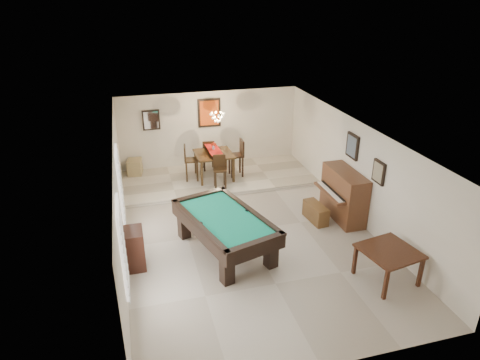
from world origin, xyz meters
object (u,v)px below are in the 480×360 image
upright_piano (338,195)px  corner_bench (135,167)px  dining_chair_east (236,158)px  chandelier (217,114)px  dining_chair_west (191,163)px  dining_chair_north (208,155)px  piano_bench (316,213)px  flower_vase (214,146)px  apothecary_chest (135,249)px  dining_chair_south (220,172)px  pool_table (225,234)px  dining_table (214,164)px  square_table (387,265)px

upright_piano → corner_bench: upright_piano is taller
dining_chair_east → chandelier: chandelier is taller
upright_piano → dining_chair_west: bearing=136.1°
dining_chair_north → dining_chair_west: size_ratio=0.92×
piano_bench → upright_piano: bearing=-0.1°
flower_vase → apothecary_chest: bearing=-123.1°
dining_chair_south → pool_table: bearing=-94.0°
flower_vase → corner_bench: flower_vase is taller
dining_chair_south → dining_chair_north: 1.50m
dining_chair_north → chandelier: bearing=109.1°
dining_table → corner_bench: (-2.43, 0.96, -0.23)m
dining_chair_north → chandelier: (0.17, -0.74, 1.56)m
dining_chair_east → pool_table: bearing=-17.4°
dining_table → flower_vase: flower_vase is taller
square_table → flower_vase: flower_vase is taller
dining_table → corner_bench: 2.62m
dining_chair_west → dining_chair_east: size_ratio=0.95×
upright_piano → dining_chair_east: 3.75m
dining_chair_south → dining_table: bearing=97.8°
dining_chair_south → dining_chair_north: (-0.05, 1.50, 0.02)m
piano_bench → dining_chair_east: size_ratio=0.72×
dining_table → chandelier: chandelier is taller
dining_table → chandelier: size_ratio=1.91×
dining_chair_east → chandelier: size_ratio=1.98×
square_table → flower_vase: 6.47m
dining_table → pool_table: bearing=-98.5°
dining_chair_south → flower_vase: bearing=97.8°
pool_table → dining_chair_south: bearing=62.9°
piano_bench → chandelier: (-1.91, 3.20, 1.96)m
apothecary_chest → chandelier: size_ratio=1.52×
pool_table → flower_vase: flower_vase is taller
apothecary_chest → flower_vase: (2.64, 4.05, 0.73)m
pool_table → dining_chair_south: (0.61, 3.19, 0.17)m
apothecary_chest → dining_chair_north: size_ratio=0.88×
piano_bench → dining_chair_south: dining_chair_south is taller
dining_table → dining_chair_south: bearing=-89.0°
flower_vase → corner_bench: bearing=158.4°
pool_table → corner_bench: pool_table is taller
square_table → flower_vase: bearing=112.3°
pool_table → corner_bench: (-1.83, 4.93, -0.09)m
piano_bench → corner_bench: (-4.48, 4.17, 0.13)m
flower_vase → dining_chair_south: flower_vase is taller
flower_vase → dining_chair_north: bearing=93.0°
pool_table → dining_chair_west: bearing=75.3°
pool_table → corner_bench: size_ratio=4.99×
pool_table → dining_table: (0.59, 3.97, 0.15)m
apothecary_chest → corner_bench: apothecary_chest is taller
pool_table → dining_chair_south: size_ratio=2.68×
piano_bench → chandelier: chandelier is taller
upright_piano → dining_chair_south: (-2.66, 2.44, -0.04)m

